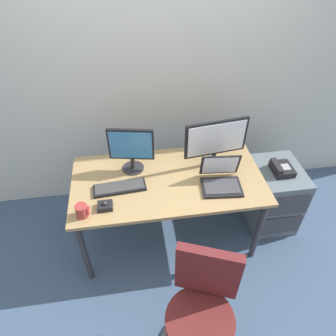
{
  "coord_description": "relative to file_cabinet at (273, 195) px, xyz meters",
  "views": [
    {
      "loc": [
        -0.27,
        -1.8,
        2.46
      ],
      "look_at": [
        0.0,
        0.0,
        0.86
      ],
      "focal_mm": 32.91,
      "sensor_mm": 36.0,
      "label": 1
    }
  ],
  "objects": [
    {
      "name": "monitor_side",
      "position": [
        -1.29,
        0.11,
        0.64
      ],
      "size": [
        0.36,
        0.18,
        0.4
      ],
      "color": "#262628",
      "rests_on": "desk"
    },
    {
      "name": "laptop",
      "position": [
        -0.62,
        -0.18,
        0.47
      ],
      "size": [
        0.33,
        0.3,
        0.24
      ],
      "color": "black",
      "rests_on": "desk"
    },
    {
      "name": "file_cabinet",
      "position": [
        0.0,
        0.0,
        0.0
      ],
      "size": [
        0.42,
        0.53,
        0.64
      ],
      "color": "#545F67",
      "rests_on": "ground"
    },
    {
      "name": "ground_plane",
      "position": [
        -1.02,
        -0.06,
        -0.32
      ],
      "size": [
        8.0,
        8.0,
        0.0
      ],
      "primitive_type": "plane",
      "color": "#394E68"
    },
    {
      "name": "office_chair",
      "position": [
        -0.95,
        -1.04,
        0.1
      ],
      "size": [
        0.53,
        0.55,
        0.93
      ],
      "color": "black",
      "rests_on": "ground"
    },
    {
      "name": "coffee_mug",
      "position": [
        -1.68,
        -0.35,
        0.47
      ],
      "size": [
        0.1,
        0.09,
        0.1
      ],
      "color": "maroon",
      "rests_on": "desk"
    },
    {
      "name": "trackball_mouse",
      "position": [
        -1.52,
        -0.3,
        0.44
      ],
      "size": [
        0.11,
        0.09,
        0.07
      ],
      "color": "black",
      "rests_on": "desk"
    },
    {
      "name": "back_wall",
      "position": [
        -1.02,
        0.68,
        1.08
      ],
      "size": [
        6.0,
        0.1,
        2.8
      ],
      "primitive_type": "cube",
      "color": "#B8BBB1",
      "rests_on": "ground"
    },
    {
      "name": "desk",
      "position": [
        -1.02,
        -0.06,
        0.34
      ],
      "size": [
        1.56,
        0.79,
        0.74
      ],
      "color": "#9A7C4F",
      "rests_on": "ground"
    },
    {
      "name": "keyboard",
      "position": [
        -1.41,
        -0.12,
        0.43
      ],
      "size": [
        0.42,
        0.17,
        0.03
      ],
      "color": "black",
      "rests_on": "desk"
    },
    {
      "name": "monitor_main",
      "position": [
        -0.61,
        0.08,
        0.66
      ],
      "size": [
        0.53,
        0.18,
        0.42
      ],
      "color": "#262628",
      "rests_on": "desk"
    },
    {
      "name": "desk_phone",
      "position": [
        -0.01,
        -0.02,
        0.36
      ],
      "size": [
        0.17,
        0.2,
        0.09
      ],
      "color": "black",
      "rests_on": "file_cabinet"
    }
  ]
}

